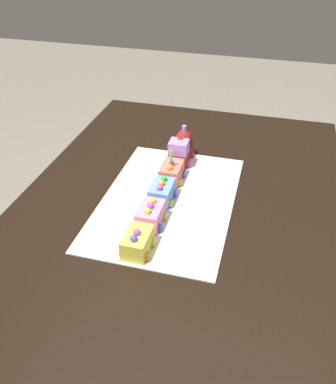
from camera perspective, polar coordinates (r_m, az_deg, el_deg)
ground_plane at (r=1.81m, az=1.31°, el=-20.35°), size 8.00×8.00×0.00m
dining_table at (r=1.34m, az=1.67°, el=-4.85°), size 1.40×1.00×0.74m
cake_board at (r=1.27m, az=0.00°, el=-1.18°), size 0.60×0.40×0.00m
cake_locomotive at (r=1.45m, az=1.81°, el=6.03°), size 0.14×0.08×0.12m
cake_car_flatbed_coral at (r=1.35m, az=0.50°, el=2.77°), size 0.10×0.08×0.07m
cake_car_hopper_sky_blue at (r=1.25m, az=-0.86°, el=0.02°), size 0.10×0.08×0.07m
cake_car_gondola_bubblegum at (r=1.16m, az=-2.45°, el=-3.21°), size 0.10×0.08×0.07m
cake_car_tanker_lemon at (r=1.08m, az=-4.31°, el=-7.01°), size 0.10×0.08×0.07m
birthday_candle at (r=1.31m, az=0.45°, el=5.17°), size 0.01×0.01×0.05m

